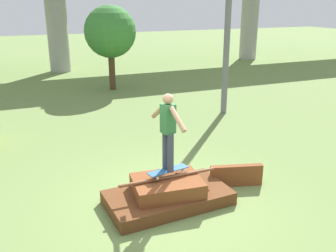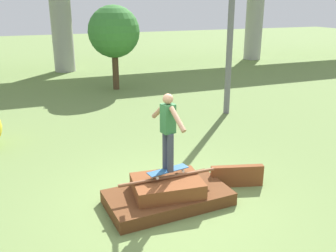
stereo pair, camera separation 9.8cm
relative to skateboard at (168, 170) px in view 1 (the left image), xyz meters
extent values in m
plane|color=olive|center=(-0.03, -0.07, -0.66)|extent=(80.00, 80.00, 0.00)
cube|color=#5B3319|center=(-0.03, -0.07, -0.53)|extent=(2.38, 1.35, 0.25)
cube|color=brown|center=(-0.05, -0.08, -0.27)|extent=(1.36, 1.06, 0.28)
cylinder|color=brown|center=(-0.03, -0.07, -0.10)|extent=(1.91, 0.06, 0.06)
cube|color=brown|center=(1.57, 0.07, -0.43)|extent=(1.09, 0.43, 0.45)
cube|color=#23517F|center=(0.00, 0.00, 0.01)|extent=(0.84, 0.34, 0.01)
cylinder|color=silver|center=(0.26, 0.14, -0.05)|extent=(0.06, 0.04, 0.05)
cylinder|color=silver|center=(0.30, -0.04, -0.05)|extent=(0.06, 0.04, 0.05)
cylinder|color=silver|center=(-0.30, 0.04, -0.05)|extent=(0.06, 0.04, 0.05)
cylinder|color=silver|center=(-0.26, -0.14, -0.05)|extent=(0.06, 0.04, 0.05)
cylinder|color=#383D4C|center=(-0.01, 0.08, 0.38)|extent=(0.12, 0.12, 0.74)
cylinder|color=#383D4C|center=(0.01, -0.08, 0.38)|extent=(0.12, 0.12, 0.74)
cube|color=#2D6638|center=(0.00, 0.00, 1.02)|extent=(0.25, 0.24, 0.53)
sphere|color=#A37556|center=(0.00, 0.00, 1.38)|extent=(0.19, 0.19, 0.19)
cylinder|color=#A37556|center=(-0.05, 0.31, 1.09)|extent=(0.17, 0.47, 0.39)
cylinder|color=#A37556|center=(0.05, -0.31, 1.09)|extent=(0.17, 0.47, 0.39)
cylinder|color=#9E9E99|center=(-0.03, 15.26, 2.15)|extent=(1.10, 1.10, 5.61)
cylinder|color=#9E9E99|center=(12.07, 15.26, 2.15)|extent=(1.10, 1.10, 5.61)
cylinder|color=slate|center=(4.09, 4.85, 2.58)|extent=(0.20, 0.20, 6.48)
cylinder|color=#4C3823|center=(1.48, 9.87, 0.11)|extent=(0.27, 0.27, 1.54)
sphere|color=#387A33|center=(1.48, 9.87, 1.80)|extent=(2.17, 2.17, 2.17)
camera|label=1|loc=(-2.45, -5.89, 3.02)|focal=40.00mm
camera|label=2|loc=(-2.36, -5.93, 3.02)|focal=40.00mm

